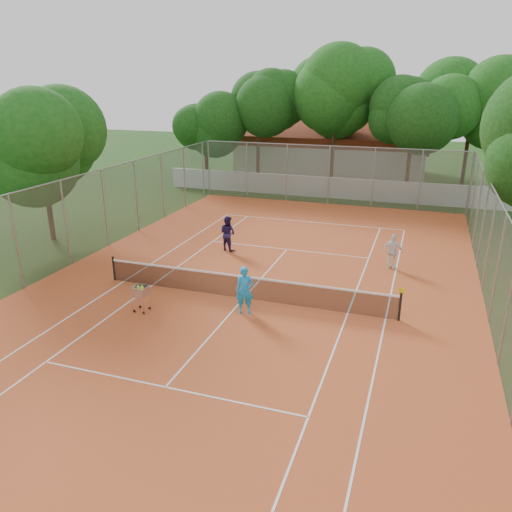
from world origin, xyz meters
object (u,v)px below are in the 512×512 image
(clubhouse, at_px, (332,150))
(player_far_right, at_px, (393,251))
(player_far_left, at_px, (228,233))
(ball_hopper, at_px, (141,298))
(tennis_net, at_px, (244,287))
(player_near, at_px, (245,290))

(clubhouse, distance_m, player_far_right, 24.76)
(player_far_right, bearing_deg, player_far_left, 13.12)
(player_far_left, bearing_deg, clubhouse, -73.04)
(clubhouse, bearing_deg, player_far_right, -72.93)
(clubhouse, bearing_deg, ball_hopper, -92.21)
(tennis_net, height_order, player_far_left, player_far_left)
(clubhouse, xyz_separation_m, player_near, (2.48, -30.19, -1.28))
(ball_hopper, bearing_deg, clubhouse, 64.06)
(player_near, height_order, player_far_left, player_near)
(player_near, xyz_separation_m, player_far_left, (-3.30, 6.53, -0.01))
(tennis_net, bearing_deg, player_far_right, 45.58)
(player_near, bearing_deg, player_far_left, 99.24)
(tennis_net, bearing_deg, player_near, -68.00)
(player_far_right, bearing_deg, clubhouse, -59.97)
(player_near, distance_m, ball_hopper, 3.87)
(clubhouse, height_order, player_near, clubhouse)
(clubhouse, bearing_deg, tennis_net, -86.05)
(player_near, distance_m, player_far_left, 7.32)
(player_near, bearing_deg, player_far_right, 36.32)
(clubhouse, relative_size, player_far_right, 10.14)
(player_far_left, distance_m, ball_hopper, 7.67)
(player_far_left, xyz_separation_m, ball_hopper, (-0.39, -7.65, -0.34))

